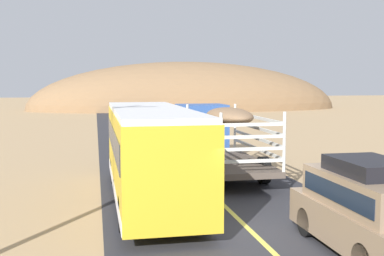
{
  "coord_description": "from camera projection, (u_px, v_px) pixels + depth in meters",
  "views": [
    {
      "loc": [
        -4.14,
        -12.12,
        4.12
      ],
      "look_at": [
        0.0,
        8.43,
        2.1
      ],
      "focal_mm": 44.99,
      "sensor_mm": 36.0,
      "label": 1
    }
  ],
  "objects": [
    {
      "name": "distant_hill",
      "position": [
        187.0,
        109.0,
        72.7
      ],
      "size": [
        46.9,
        17.97,
        14.22
      ],
      "primitive_type": "ellipsoid",
      "color": "olive",
      "rests_on": "ground"
    },
    {
      "name": "ground_plane",
      "position": [
        253.0,
        234.0,
        13.03
      ],
      "size": [
        240.0,
        240.0,
        0.0
      ],
      "primitive_type": "plane",
      "color": "tan"
    },
    {
      "name": "suv_near",
      "position": [
        367.0,
        207.0,
        11.4
      ],
      "size": [
        1.9,
        4.62,
        2.29
      ],
      "color": "#8C7259",
      "rests_on": "road_surface"
    },
    {
      "name": "road_surface",
      "position": [
        253.0,
        234.0,
        13.03
      ],
      "size": [
        8.0,
        120.0,
        0.02
      ],
      "primitive_type": "cube",
      "color": "#2D2D33",
      "rests_on": "ground"
    },
    {
      "name": "bus",
      "position": [
        150.0,
        151.0,
        16.41
      ],
      "size": [
        2.54,
        10.0,
        3.21
      ],
      "color": "gold",
      "rests_on": "road_surface"
    },
    {
      "name": "livestock_truck",
      "position": [
        211.0,
        130.0,
        23.46
      ],
      "size": [
        2.53,
        9.7,
        3.02
      ],
      "color": "#3359A5",
      "rests_on": "road_surface"
    },
    {
      "name": "road_centre_line",
      "position": [
        253.0,
        233.0,
        13.03
      ],
      "size": [
        0.16,
        117.6,
        0.0
      ],
      "primitive_type": "cube",
      "color": "#D8CC4C",
      "rests_on": "road_surface"
    }
  ]
}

